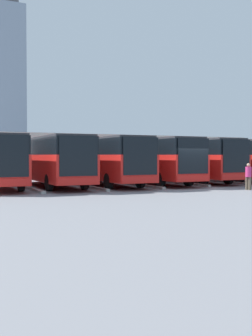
{
  "coord_description": "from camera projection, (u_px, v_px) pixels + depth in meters",
  "views": [
    {
      "loc": [
        15.05,
        21.99,
        2.05
      ],
      "look_at": [
        1.75,
        -5.78,
        1.16
      ],
      "focal_mm": 45.0,
      "sensor_mm": 36.0,
      "label": 1
    }
  ],
  "objects": [
    {
      "name": "bus_3",
      "position": [
        150.0,
        159.0,
        31.17
      ],
      "size": [
        2.67,
        11.64,
        3.27
      ],
      "rotation": [
        0.0,
        0.0,
        -0.02
      ],
      "color": "red",
      "rests_on": "ground_plane"
    },
    {
      "name": "station_building",
      "position": [
        67.0,
        155.0,
        49.08
      ],
      "size": [
        40.52,
        16.94,
        4.31
      ],
      "color": "beige",
      "rests_on": "ground_plane"
    },
    {
      "name": "ground_plane",
      "position": [
        191.0,
        189.0,
        26.38
      ],
      "size": [
        600.0,
        600.0,
        0.0
      ],
      "primitive_type": "plane",
      "color": "gray"
    },
    {
      "name": "office_tower",
      "position": [
        2.0,
        83.0,
        174.1
      ],
      "size": [
        16.55,
        16.55,
        65.91
      ],
      "color": "#7F8EA3",
      "rests_on": "ground_plane"
    },
    {
      "name": "bus_5",
      "position": [
        52.0,
        159.0,
        28.1
      ],
      "size": [
        2.67,
        11.64,
        3.27
      ],
      "rotation": [
        0.0,
        0.0,
        -0.02
      ],
      "color": "red",
      "rests_on": "ground_plane"
    },
    {
      "name": "curb_divider_2",
      "position": [
        180.0,
        183.0,
        30.81
      ],
      "size": [
        0.36,
        7.15,
        0.15
      ],
      "primitive_type": "cube",
      "rotation": [
        0.0,
        0.0,
        -0.02
      ],
      "color": "#9E9E99",
      "rests_on": "ground_plane"
    },
    {
      "name": "bus_2",
      "position": [
        188.0,
        159.0,
        33.11
      ],
      "size": [
        2.67,
        11.64,
        3.27
      ],
      "rotation": [
        0.0,
        0.0,
        -0.02
      ],
      "color": "red",
      "rests_on": "ground_plane"
    },
    {
      "name": "bus_1",
      "position": [
        221.0,
        159.0,
        35.22
      ],
      "size": [
        2.67,
        11.64,
        3.27
      ],
      "rotation": [
        0.0,
        0.0,
        -0.02
      ],
      "color": "red",
      "rests_on": "ground_plane"
    },
    {
      "name": "bus_4",
      "position": [
        104.0,
        159.0,
        29.54
      ],
      "size": [
        2.67,
        11.64,
        3.27
      ],
      "rotation": [
        0.0,
        0.0,
        -0.02
      ],
      "color": "red",
      "rests_on": "ground_plane"
    },
    {
      "name": "curb_divider_5",
      "position": [
        30.0,
        188.0,
        25.81
      ],
      "size": [
        0.36,
        7.15,
        0.15
      ],
      "primitive_type": "cube",
      "rotation": [
        0.0,
        0.0,
        -0.02
      ],
      "color": "#9E9E99",
      "rests_on": "ground_plane"
    },
    {
      "name": "curb_divider_4",
      "position": [
        88.0,
        186.0,
        27.25
      ],
      "size": [
        0.36,
        7.15,
        0.15
      ],
      "primitive_type": "cube",
      "rotation": [
        0.0,
        0.0,
        -0.02
      ],
      "color": "#9E9E99",
      "rests_on": "ground_plane"
    },
    {
      "name": "curb_divider_3",
      "position": [
        138.0,
        185.0,
        28.87
      ],
      "size": [
        0.36,
        7.15,
        0.15
      ],
      "primitive_type": "cube",
      "rotation": [
        0.0,
        0.0,
        -0.02
      ],
      "color": "#9E9E99",
      "rests_on": "ground_plane"
    },
    {
      "name": "pedestrian",
      "position": [
        248.0,
        176.0,
        25.32
      ],
      "size": [
        0.45,
        0.45,
        1.61
      ],
      "rotation": [
        0.0,
        0.0,
        1.9
      ],
      "color": "brown",
      "rests_on": "ground_plane"
    },
    {
      "name": "curb_divider_1",
      "position": [
        216.0,
        181.0,
        32.93
      ],
      "size": [
        0.36,
        7.15,
        0.15
      ],
      "primitive_type": "cube",
      "rotation": [
        0.0,
        0.0,
        -0.02
      ],
      "color": "#9E9E99",
      "rests_on": "ground_plane"
    }
  ]
}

